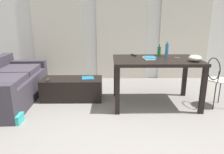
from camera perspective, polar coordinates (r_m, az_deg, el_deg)
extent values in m
plane|color=gray|center=(3.42, 4.23, -9.07)|extent=(7.64, 7.64, 0.00)
cube|color=silver|center=(5.10, 2.58, 14.68)|extent=(5.91, 0.10, 2.69)
cube|color=beige|center=(5.16, -14.84, 12.85)|extent=(1.18, 0.03, 2.45)
cube|color=beige|center=(5.02, 2.62, 13.28)|extent=(1.18, 0.03, 2.45)
cube|color=beige|center=(5.33, 19.48, 12.56)|extent=(1.18, 0.03, 2.45)
cube|color=#38333D|center=(4.12, -26.46, -3.15)|extent=(0.97, 1.91, 0.44)
cube|color=#38333D|center=(4.80, -23.03, 3.35)|extent=(0.90, 0.23, 0.15)
cube|color=#3E3944|center=(4.36, -24.42, 1.74)|extent=(0.68, 0.73, 0.10)
cube|color=#3E3944|center=(3.70, -28.45, -1.03)|extent=(0.68, 0.73, 0.10)
cube|color=black|center=(3.88, -10.87, -3.19)|extent=(1.08, 0.48, 0.39)
cube|color=black|center=(3.52, 12.06, 4.54)|extent=(1.41, 0.90, 0.05)
cube|color=black|center=(3.15, 1.49, -3.93)|extent=(0.07, 0.07, 0.75)
cube|color=black|center=(3.46, 23.83, -3.50)|extent=(0.07, 0.07, 0.75)
cube|color=black|center=(3.91, 1.04, -0.01)|extent=(0.07, 0.07, 0.75)
cube|color=black|center=(4.17, 19.40, 0.05)|extent=(0.07, 0.07, 0.75)
cylinder|color=silver|center=(3.84, 27.46, -0.74)|extent=(0.37, 0.37, 0.02)
cylinder|color=black|center=(4.08, 27.58, -3.34)|extent=(0.02, 0.02, 0.46)
cylinder|color=black|center=(3.74, 26.43, -4.82)|extent=(0.02, 0.02, 0.46)
cylinder|color=black|center=(3.94, 24.47, -3.57)|extent=(0.02, 0.02, 0.46)
torus|color=black|center=(3.73, 26.18, 2.05)|extent=(0.05, 0.36, 0.36)
cylinder|color=black|center=(3.62, 27.30, 0.03)|extent=(0.02, 0.02, 0.19)
cylinder|color=black|center=(3.88, 24.81, 1.26)|extent=(0.02, 0.02, 0.19)
cylinder|color=teal|center=(3.77, 14.89, 7.17)|extent=(0.06, 0.06, 0.22)
cylinder|color=teal|center=(3.76, 15.03, 9.06)|extent=(0.03, 0.03, 0.03)
cylinder|color=#195B2D|center=(3.83, 12.87, 6.95)|extent=(0.06, 0.06, 0.16)
cylinder|color=#195B2D|center=(3.82, 12.96, 8.48)|extent=(0.02, 0.02, 0.05)
ellipsoid|color=beige|center=(3.46, 21.92, 4.85)|extent=(0.20, 0.20, 0.10)
cube|color=silver|center=(3.49, 10.12, 5.08)|extent=(0.18, 0.28, 0.01)
cube|color=#1E668C|center=(3.49, 10.48, 5.31)|extent=(0.18, 0.26, 0.01)
cube|color=black|center=(3.76, 5.97, 6.04)|extent=(0.09, 0.18, 0.02)
cube|color=#9EA0A5|center=(3.70, 17.69, 5.11)|extent=(0.06, 0.04, 0.00)
torus|color=orange|center=(3.70, 16.91, 5.19)|extent=(0.03, 0.03, 0.00)
cube|color=#9EA0A5|center=(3.68, 17.59, 5.08)|extent=(0.05, 0.06, 0.00)
torus|color=orange|center=(3.71, 16.97, 5.21)|extent=(0.03, 0.03, 0.00)
cube|color=#232326|center=(3.81, -17.23, -0.72)|extent=(0.07, 0.18, 0.02)
cube|color=#1E668C|center=(3.79, -6.70, -0.27)|extent=(0.24, 0.25, 0.01)
cube|color=#33B2AD|center=(3.34, -26.31, -10.47)|extent=(0.33, 0.20, 0.10)
cube|color=teal|center=(3.31, -26.44, -9.46)|extent=(0.34, 0.20, 0.02)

